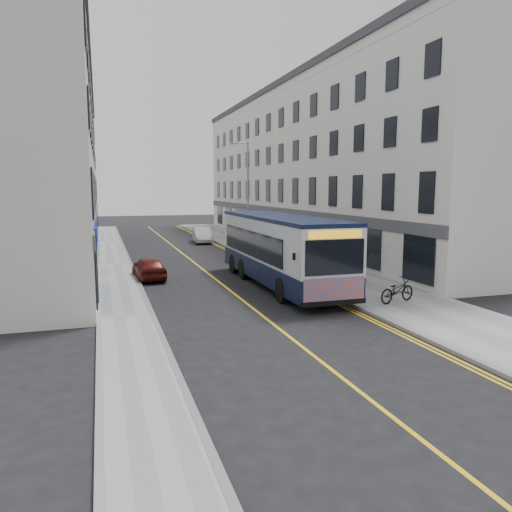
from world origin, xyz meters
TOP-DOWN VIEW (x-y plane):
  - ground at (0.00, 0.00)m, footprint 140.00×140.00m
  - pavement_east at (6.25, 12.00)m, footprint 4.50×64.00m
  - pavement_west at (-5.00, 12.00)m, footprint 2.00×64.00m
  - kerb_east at (4.00, 12.00)m, footprint 0.18×64.00m
  - kerb_west at (-4.00, 12.00)m, footprint 0.18×64.00m
  - road_centre_line at (0.00, 12.00)m, footprint 0.12×64.00m
  - road_dbl_yellow_inner at (3.55, 12.00)m, footprint 0.10×64.00m
  - road_dbl_yellow_outer at (3.75, 12.00)m, footprint 0.10×64.00m
  - terrace_east at (11.50, 21.00)m, footprint 6.00×46.00m
  - terrace_west at (-9.00, 21.00)m, footprint 6.00×46.00m
  - streetlamp at (4.17, 14.00)m, footprint 1.32×0.18m
  - city_bus at (2.68, 3.03)m, footprint 2.78×11.93m
  - bicycle at (5.84, -2.33)m, footprint 2.04×1.21m
  - pedestrian_near at (6.09, 13.75)m, footprint 0.74×0.58m
  - pedestrian_far at (5.79, 16.15)m, footprint 0.92×0.73m
  - car_white at (2.85, 23.56)m, footprint 1.87×4.29m
  - car_maroon at (-3.35, 6.78)m, footprint 1.69×3.69m

SIDE VIEW (x-z plane):
  - ground at x=0.00m, z-range 0.00..0.00m
  - road_centre_line at x=0.00m, z-range 0.00..0.01m
  - road_dbl_yellow_inner at x=3.55m, z-range 0.00..0.01m
  - road_dbl_yellow_outer at x=3.75m, z-range 0.00..0.01m
  - pavement_east at x=6.25m, z-range 0.00..0.12m
  - pavement_west at x=-5.00m, z-range 0.00..0.12m
  - kerb_east at x=4.00m, z-range 0.00..0.13m
  - kerb_west at x=-4.00m, z-range 0.00..0.13m
  - car_maroon at x=-3.35m, z-range 0.00..1.23m
  - bicycle at x=5.84m, z-range 0.12..1.13m
  - car_white at x=2.85m, z-range 0.00..1.37m
  - pedestrian_near at x=6.09m, z-range 0.12..1.90m
  - pedestrian_far at x=5.79m, z-range 0.12..1.94m
  - city_bus at x=2.68m, z-range 0.16..3.63m
  - streetlamp at x=4.17m, z-range 0.38..8.38m
  - terrace_east at x=11.50m, z-range 0.00..13.00m
  - terrace_west at x=-9.00m, z-range 0.00..13.00m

